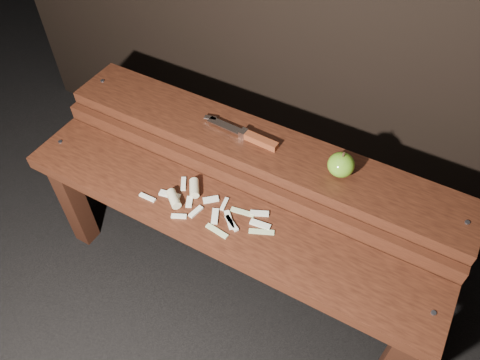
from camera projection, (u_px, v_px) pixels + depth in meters
The scene contains 6 objects.
ground at pixel (231, 279), 1.57m from camera, with size 60.00×60.00×0.00m, color black.
bench_front_tier at pixel (218, 232), 1.27m from camera, with size 1.20×0.20×0.42m.
bench_rear_tier at pixel (258, 164), 1.36m from camera, with size 1.20×0.21×0.50m.
apple at pixel (341, 165), 1.19m from camera, with size 0.07×0.07×0.08m.
knife at pixel (252, 137), 1.29m from camera, with size 0.24×0.04×0.02m.
apple_scraps at pixel (198, 201), 1.25m from camera, with size 0.38×0.14×0.03m.
Camera 1 is at (0.41, -0.67, 1.41)m, focal length 35.00 mm.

